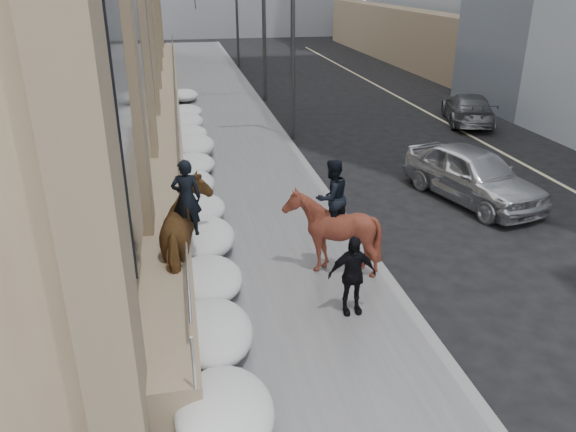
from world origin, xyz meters
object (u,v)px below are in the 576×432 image
at_px(mounted_horse_left, 188,232).
at_px(car_silver, 473,174).
at_px(car_grey, 468,108).
at_px(mounted_horse_right, 332,227).
at_px(pedestrian, 352,275).

bearing_deg(mounted_horse_left, car_silver, -154.68).
relative_size(mounted_horse_left, car_grey, 0.58).
bearing_deg(mounted_horse_right, mounted_horse_left, -29.67).
height_order(mounted_horse_left, car_grey, mounted_horse_left).
relative_size(mounted_horse_left, car_silver, 0.56).
height_order(mounted_horse_right, pedestrian, mounted_horse_right).
bearing_deg(pedestrian, mounted_horse_right, 88.68).
bearing_deg(car_silver, pedestrian, -149.99).
distance_m(mounted_horse_left, car_silver, 9.25).
xyz_separation_m(pedestrian, car_grey, (10.01, 14.39, -0.27)).
xyz_separation_m(mounted_horse_right, pedestrian, (-0.05, -1.75, -0.26)).
distance_m(car_silver, car_grey, 10.04).
bearing_deg(car_grey, mounted_horse_right, 69.87).
bearing_deg(car_silver, mounted_horse_left, -173.15).
distance_m(pedestrian, car_grey, 17.54).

